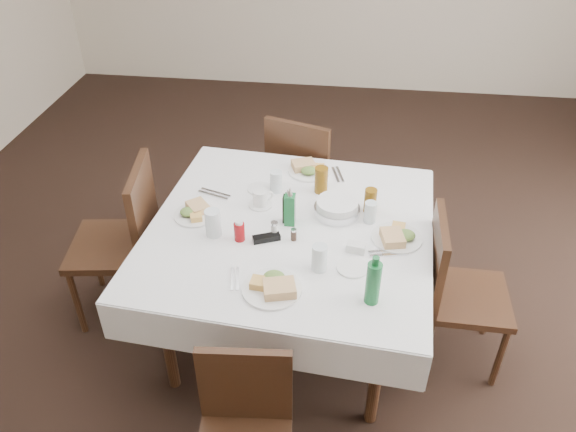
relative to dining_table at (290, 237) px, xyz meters
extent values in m
plane|color=black|center=(0.10, 0.18, -0.69)|extent=(7.00, 7.00, 0.00)
cylinder|color=black|center=(-0.57, -0.48, -0.33)|extent=(0.06, 0.06, 0.72)
cylinder|color=black|center=(-0.48, 0.57, -0.33)|extent=(0.06, 0.06, 0.72)
cylinder|color=black|center=(0.48, -0.57, -0.33)|extent=(0.06, 0.06, 0.72)
cylinder|color=black|center=(0.57, 0.48, -0.33)|extent=(0.06, 0.06, 0.72)
cube|color=black|center=(0.00, 0.00, 0.05)|extent=(1.42, 1.42, 0.03)
cube|color=white|center=(0.00, 0.00, 0.07)|extent=(1.56, 1.56, 0.01)
cube|color=white|center=(0.06, 0.72, -0.04)|extent=(1.45, 0.13, 0.22)
cube|color=white|center=(-0.06, -0.72, -0.04)|extent=(1.45, 0.13, 0.22)
cube|color=white|center=(0.72, -0.06, -0.04)|extent=(0.13, 1.45, 0.22)
cube|color=white|center=(-0.72, 0.06, -0.04)|extent=(0.13, 1.45, 0.22)
cube|color=black|center=(0.00, 1.02, -0.23)|extent=(0.56, 0.56, 0.04)
cube|color=black|center=(-0.06, 0.83, 0.01)|extent=(0.44, 0.18, 0.49)
cylinder|color=black|center=(0.24, 1.15, -0.46)|extent=(0.04, 0.04, 0.46)
cylinder|color=black|center=(0.12, 0.78, -0.46)|extent=(0.04, 0.04, 0.46)
cylinder|color=black|center=(-0.12, 1.27, -0.46)|extent=(0.04, 0.04, 0.46)
cylinder|color=black|center=(-0.24, 0.90, -0.46)|extent=(0.04, 0.04, 0.46)
cube|color=black|center=(-0.07, -0.90, -0.08)|extent=(0.39, 0.07, 0.42)
cube|color=black|center=(0.95, -0.08, -0.25)|extent=(0.44, 0.44, 0.04)
cube|color=black|center=(0.76, -0.07, -0.01)|extent=(0.05, 0.43, 0.47)
cylinder|color=black|center=(1.14, -0.27, -0.47)|extent=(0.04, 0.04, 0.44)
cylinder|color=black|center=(0.76, -0.26, -0.47)|extent=(0.04, 0.04, 0.44)
cylinder|color=black|center=(1.14, 0.11, -0.47)|extent=(0.04, 0.04, 0.44)
cylinder|color=black|center=(0.77, 0.11, -0.47)|extent=(0.04, 0.04, 0.44)
cube|color=black|center=(-1.04, 0.05, -0.21)|extent=(0.53, 0.53, 0.04)
cube|color=black|center=(-0.83, 0.08, 0.05)|extent=(0.11, 0.47, 0.51)
cylinder|color=black|center=(-1.27, 0.22, -0.45)|extent=(0.04, 0.04, 0.48)
cylinder|color=black|center=(-0.87, 0.28, -0.45)|extent=(0.04, 0.04, 0.48)
cylinder|color=black|center=(-1.21, -0.18, -0.45)|extent=(0.04, 0.04, 0.48)
cylinder|color=black|center=(-0.81, -0.12, -0.45)|extent=(0.04, 0.04, 0.48)
cylinder|color=white|center=(0.05, 0.55, 0.08)|extent=(0.25, 0.25, 0.01)
cube|color=tan|center=(0.01, 0.57, 0.11)|extent=(0.16, 0.14, 0.04)
cube|color=gold|center=(0.09, 0.56, 0.10)|extent=(0.09, 0.07, 0.03)
ellipsoid|color=#3A6921|center=(0.05, 0.51, 0.11)|extent=(0.09, 0.08, 0.04)
cylinder|color=white|center=(-0.02, -0.49, 0.08)|extent=(0.27, 0.27, 0.01)
cube|color=tan|center=(0.02, -0.51, 0.11)|extent=(0.17, 0.14, 0.05)
cube|color=gold|center=(-0.07, -0.48, 0.10)|extent=(0.10, 0.08, 0.04)
ellipsoid|color=#3A6921|center=(-0.02, -0.44, 0.11)|extent=(0.10, 0.09, 0.05)
cylinder|color=white|center=(0.55, -0.04, 0.08)|extent=(0.26, 0.26, 0.01)
cube|color=tan|center=(0.52, -0.07, 0.11)|extent=(0.13, 0.15, 0.04)
cube|color=gold|center=(0.55, 0.01, 0.10)|extent=(0.08, 0.09, 0.03)
ellipsoid|color=#3A6921|center=(0.59, -0.04, 0.11)|extent=(0.10, 0.09, 0.04)
cylinder|color=white|center=(-0.51, 0.03, 0.08)|extent=(0.23, 0.23, 0.01)
cube|color=tan|center=(-0.51, 0.07, 0.10)|extent=(0.15, 0.15, 0.04)
cube|color=gold|center=(-0.50, -0.01, 0.10)|extent=(0.08, 0.09, 0.03)
ellipsoid|color=#3A6921|center=(-0.55, 0.02, 0.10)|extent=(0.09, 0.08, 0.04)
cylinder|color=white|center=(-0.22, 0.32, 0.08)|extent=(0.14, 0.14, 0.01)
cylinder|color=white|center=(0.33, -0.29, 0.08)|extent=(0.15, 0.15, 0.01)
cylinder|color=silver|center=(-0.12, 0.32, 0.14)|extent=(0.07, 0.07, 0.13)
cylinder|color=silver|center=(0.18, -0.32, 0.14)|extent=(0.07, 0.07, 0.14)
cylinder|color=silver|center=(0.41, 0.10, 0.13)|extent=(0.06, 0.06, 0.12)
cylinder|color=silver|center=(-0.38, -0.12, 0.15)|extent=(0.08, 0.08, 0.15)
cylinder|color=brown|center=(0.13, 0.35, 0.15)|extent=(0.07, 0.07, 0.16)
cylinder|color=brown|center=(0.41, 0.19, 0.14)|extent=(0.07, 0.07, 0.14)
cylinder|color=silver|center=(0.23, 0.14, 0.10)|extent=(0.25, 0.25, 0.05)
cylinder|color=white|center=(0.23, 0.14, 0.13)|extent=(0.22, 0.22, 0.05)
cube|color=black|center=(-0.02, 0.04, 0.15)|extent=(0.05, 0.05, 0.16)
cone|color=silver|center=(-0.02, 0.04, 0.25)|extent=(0.03, 0.03, 0.04)
cube|color=#176730|center=(0.00, 0.02, 0.16)|extent=(0.05, 0.05, 0.18)
cone|color=silver|center=(0.00, 0.02, 0.28)|extent=(0.03, 0.03, 0.05)
cylinder|color=#9D0B11|center=(-0.24, -0.14, 0.12)|extent=(0.05, 0.05, 0.10)
cylinder|color=white|center=(-0.24, -0.14, 0.18)|extent=(0.04, 0.04, 0.02)
cylinder|color=white|center=(-0.07, -0.09, 0.11)|extent=(0.04, 0.04, 0.07)
cylinder|color=silver|center=(-0.07, -0.09, 0.15)|extent=(0.04, 0.04, 0.01)
cylinder|color=#38271D|center=(0.03, -0.11, 0.10)|extent=(0.03, 0.03, 0.06)
cylinder|color=silver|center=(0.03, -0.11, 0.13)|extent=(0.03, 0.03, 0.01)
cylinder|color=white|center=(-0.19, 0.17, 0.08)|extent=(0.13, 0.13, 0.01)
cylinder|color=white|center=(-0.19, 0.17, 0.13)|extent=(0.08, 0.08, 0.09)
cylinder|color=black|center=(-0.19, 0.17, 0.16)|extent=(0.07, 0.07, 0.01)
torus|color=white|center=(-0.14, 0.19, 0.13)|extent=(0.05, 0.04, 0.06)
cube|color=black|center=(-0.10, -0.13, 0.09)|extent=(0.15, 0.10, 0.03)
cylinder|color=#176730|center=(0.42, -0.50, 0.18)|extent=(0.07, 0.07, 0.21)
cylinder|color=#176730|center=(0.42, -0.50, 0.30)|extent=(0.03, 0.03, 0.04)
cube|color=white|center=(0.35, -0.16, 0.10)|extent=(0.10, 0.06, 0.05)
cube|color=pink|center=(0.35, -0.16, 0.10)|extent=(0.07, 0.05, 0.02)
cube|color=silver|center=(0.21, 0.53, 0.08)|extent=(0.06, 0.17, 0.01)
cube|color=silver|center=(0.23, 0.54, 0.08)|extent=(0.06, 0.17, 0.01)
cube|color=silver|center=(-0.19, -0.44, 0.08)|extent=(0.04, 0.16, 0.01)
cube|color=silver|center=(-0.22, -0.44, 0.08)|extent=(0.04, 0.16, 0.01)
cube|color=silver|center=(0.51, -0.18, 0.08)|extent=(0.19, 0.06, 0.01)
cube|color=silver|center=(0.50, -0.15, 0.08)|extent=(0.19, 0.06, 0.01)
cube|color=silver|center=(-0.46, 0.26, 0.08)|extent=(0.19, 0.08, 0.01)
cube|color=silver|center=(-0.47, 0.23, 0.08)|extent=(0.19, 0.08, 0.01)
camera|label=1|loc=(0.29, -2.32, 1.83)|focal=35.00mm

